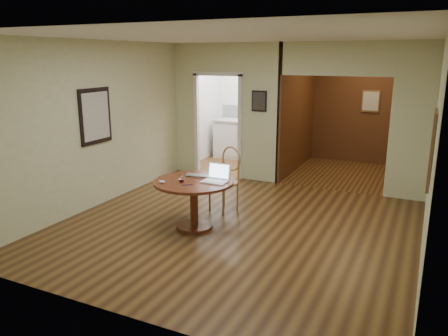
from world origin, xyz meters
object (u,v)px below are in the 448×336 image
at_px(dining_table, 194,193).
at_px(closed_laptop, 197,176).
at_px(chair, 227,176).
at_px(open_laptop, 217,177).

bearing_deg(dining_table, closed_laptop, 104.42).
distance_m(dining_table, chair, 0.89).
height_order(chair, closed_laptop, chair).
xyz_separation_m(chair, open_laptop, (0.20, -0.76, 0.20)).
bearing_deg(open_laptop, closed_laptop, 172.01).
bearing_deg(closed_laptop, dining_table, -85.10).
xyz_separation_m(dining_table, chair, (0.10, 0.89, 0.05)).
relative_size(dining_table, closed_laptop, 3.14).
distance_m(dining_table, open_laptop, 0.42).
height_order(dining_table, open_laptop, open_laptop).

